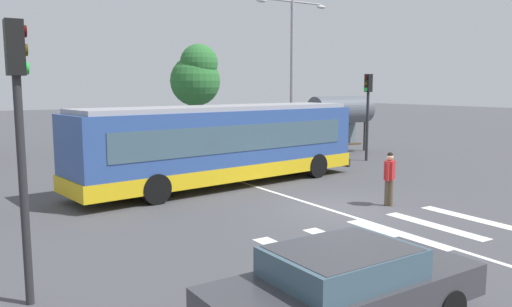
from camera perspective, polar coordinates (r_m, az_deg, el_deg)
ground_plane at (r=15.93m, az=9.70°, el=-6.16°), size 160.00×160.00×0.00m
city_transit_bus at (r=19.13m, az=-3.79°, el=1.05°), size 12.24×4.18×3.06m
pedestrian_crossing_street at (r=16.38m, az=14.98°, el=-2.47°), size 0.52×0.42×1.72m
foreground_sedan at (r=7.99m, az=10.09°, el=-14.43°), size 4.54×1.95×1.35m
parked_car_blue at (r=26.37m, az=-14.23°, el=0.82°), size 1.89×4.51×1.35m
parked_car_silver at (r=27.33m, az=-9.16°, el=1.18°), size 1.91×4.52×1.35m
parked_car_white at (r=28.32m, az=-4.17°, el=1.48°), size 2.07×4.59×1.35m
parked_car_black at (r=29.92m, az=0.35°, el=1.82°), size 1.96×4.55×1.35m
traffic_light_near_corner at (r=9.18m, az=-25.40°, el=3.67°), size 0.33×0.32×4.83m
traffic_light_far_corner at (r=26.17m, az=12.64°, el=5.69°), size 0.33×0.32×4.42m
bus_stop_shelter at (r=29.14m, az=9.64°, el=4.81°), size 3.92×1.54×3.25m
twin_arm_street_lamp at (r=28.30m, az=4.13°, el=10.70°), size 4.65×0.32×8.57m
background_tree_right at (r=36.64m, az=-6.83°, el=8.79°), size 3.62×3.62×6.85m
crosswalk_painted_stripes at (r=13.44m, az=15.57°, el=-8.89°), size 6.65×3.16×0.01m
lane_center_line at (r=17.17m, az=4.11°, el=-5.07°), size 0.16×24.00×0.01m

